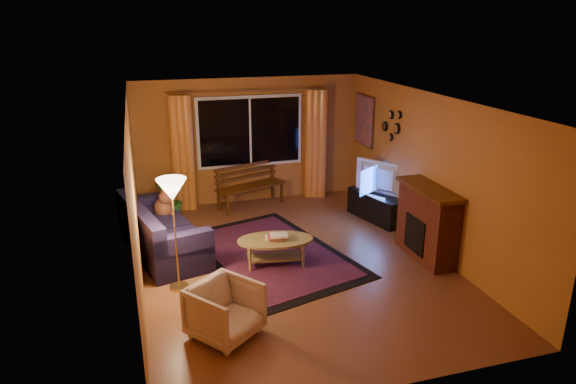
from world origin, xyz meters
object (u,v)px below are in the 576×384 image
object	(u,v)px
bench	(251,196)
coffee_table	(275,251)
armchair	(225,308)
sofa	(163,228)
floor_lamp	(175,235)
tv_console	(376,207)

from	to	relation	value
bench	coffee_table	size ratio (longest dim) A/B	1.22
bench	armchair	world-z (taller)	armchair
sofa	bench	bearing A→B (deg)	28.86
sofa	floor_lamp	distance (m)	1.28
bench	sofa	xyz separation A→B (m)	(-1.80, -1.70, 0.21)
bench	coffee_table	world-z (taller)	bench
floor_lamp	sofa	bearing A→B (deg)	95.77
armchair	floor_lamp	size ratio (longest dim) A/B	0.45
floor_lamp	coffee_table	distance (m)	1.63
armchair	floor_lamp	distance (m)	1.45
armchair	floor_lamp	xyz separation A→B (m)	(-0.43, 1.32, 0.44)
sofa	tv_console	size ratio (longest dim) A/B	1.73
sofa	coffee_table	distance (m)	1.85
coffee_table	floor_lamp	bearing A→B (deg)	-167.71
armchair	sofa	bearing A→B (deg)	64.64
armchair	floor_lamp	world-z (taller)	floor_lamp
bench	floor_lamp	world-z (taller)	floor_lamp
bench	tv_console	bearing A→B (deg)	-53.14
bench	floor_lamp	xyz separation A→B (m)	(-1.68, -2.92, 0.59)
bench	tv_console	size ratio (longest dim) A/B	1.16
floor_lamp	tv_console	world-z (taller)	floor_lamp
tv_console	bench	bearing A→B (deg)	131.69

